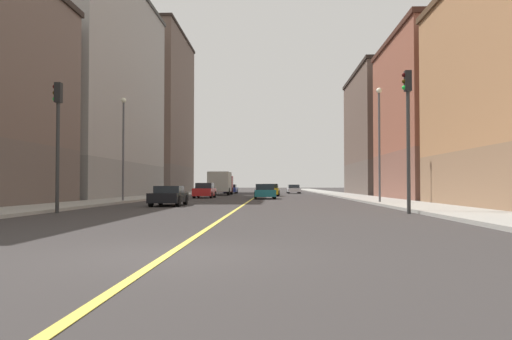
% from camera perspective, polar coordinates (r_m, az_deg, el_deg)
% --- Properties ---
extents(ground_plane, '(400.00, 400.00, 0.00)m').
position_cam_1_polar(ground_plane, '(9.27, -9.99, -9.53)').
color(ground_plane, '#332F2F').
rests_on(ground_plane, ground).
extents(sidewalk_left, '(3.59, 168.00, 0.15)m').
position_cam_1_polar(sidewalk_left, '(58.55, 9.99, -2.82)').
color(sidewalk_left, '#9E9B93').
rests_on(sidewalk_left, ground).
extents(sidewalk_right, '(3.59, 168.00, 0.15)m').
position_cam_1_polar(sidewalk_right, '(59.20, -9.51, -2.81)').
color(sidewalk_right, '#9E9B93').
rests_on(sidewalk_right, ground).
extents(lane_center_stripe, '(0.16, 154.00, 0.01)m').
position_cam_1_polar(lane_center_stripe, '(58.03, 0.19, -2.92)').
color(lane_center_stripe, '#E5D14C').
rests_on(lane_center_stripe, ground).
extents(building_left_mid, '(8.31, 14.93, 13.80)m').
position_cam_1_polar(building_left_mid, '(45.21, 20.00, 5.60)').
color(building_left_mid, brown).
rests_on(building_left_mid, ground).
extents(building_left_far, '(8.31, 18.08, 15.02)m').
position_cam_1_polar(building_left_far, '(63.71, 14.66, 4.01)').
color(building_left_far, brown).
rests_on(building_left_far, ground).
extents(building_right_midblock, '(8.31, 25.58, 21.40)m').
position_cam_1_polar(building_right_midblock, '(52.87, -17.71, 8.70)').
color(building_right_midblock, gray).
rests_on(building_right_midblock, ground).
extents(building_right_distant, '(8.31, 19.53, 24.12)m').
position_cam_1_polar(building_right_distant, '(77.93, -11.13, 6.33)').
color(building_right_distant, brown).
rests_on(building_right_distant, ground).
extents(traffic_light_left_near, '(0.40, 0.32, 6.26)m').
position_cam_1_polar(traffic_light_left_near, '(22.95, 16.89, 5.31)').
color(traffic_light_left_near, '#2D2D2D').
rests_on(traffic_light_left_near, ground).
extents(traffic_light_right_near, '(0.40, 0.32, 5.85)m').
position_cam_1_polar(traffic_light_right_near, '(24.19, -21.64, 4.44)').
color(traffic_light_right_near, '#2D2D2D').
rests_on(traffic_light_right_near, ground).
extents(street_lamp_left_near, '(0.36, 0.36, 7.45)m').
position_cam_1_polar(street_lamp_left_near, '(33.68, 13.85, 4.12)').
color(street_lamp_left_near, '#4C4C51').
rests_on(street_lamp_left_near, ground).
extents(street_lamp_right_near, '(0.36, 0.36, 7.29)m').
position_cam_1_polar(street_lamp_right_near, '(36.75, -14.86, 3.51)').
color(street_lamp_right_near, '#4C4C51').
rests_on(street_lamp_right_near, ground).
extents(car_red, '(1.85, 4.01, 1.43)m').
position_cam_1_polar(car_red, '(48.05, -5.87, -2.36)').
color(car_red, red).
rests_on(car_red, ground).
extents(car_yellow, '(2.03, 4.06, 1.35)m').
position_cam_1_polar(car_yellow, '(54.92, 1.67, -2.32)').
color(car_yellow, gold).
rests_on(car_yellow, ground).
extents(car_teal, '(2.04, 4.45, 1.33)m').
position_cam_1_polar(car_teal, '(44.65, 1.00, -2.49)').
color(car_teal, '#196670').
rests_on(car_teal, ground).
extents(car_black, '(1.84, 4.36, 1.19)m').
position_cam_1_polar(car_black, '(30.63, -9.87, -2.92)').
color(car_black, black).
rests_on(car_black, ground).
extents(car_blue, '(1.82, 4.21, 1.29)m').
position_cam_1_polar(car_blue, '(72.05, -2.89, -2.17)').
color(car_blue, '#23389E').
rests_on(car_blue, ground).
extents(car_white, '(1.93, 4.07, 1.27)m').
position_cam_1_polar(car_white, '(72.07, 4.30, -2.19)').
color(car_white, white).
rests_on(car_white, ground).
extents(box_truck, '(2.54, 7.21, 2.78)m').
position_cam_1_polar(box_truck, '(61.05, -4.04, -1.44)').
color(box_truck, maroon).
rests_on(box_truck, ground).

